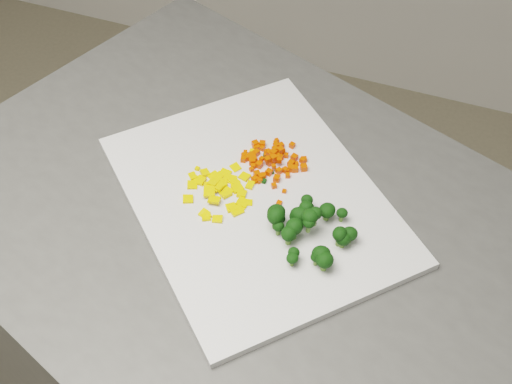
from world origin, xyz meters
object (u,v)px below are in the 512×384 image
(carrot_pile, at_px, (273,158))
(broccoli_pile, at_px, (311,226))
(cutting_board, at_px, (256,199))
(counter_block, at_px, (253,377))
(pepper_pile, at_px, (216,189))

(carrot_pile, distance_m, broccoli_pile, 0.14)
(cutting_board, bearing_deg, carrot_pile, 88.83)
(counter_block, bearing_deg, pepper_pile, 158.22)
(broccoli_pile, bearing_deg, carrot_pile, 129.21)
(carrot_pile, bearing_deg, broccoli_pile, -50.79)
(counter_block, relative_size, carrot_pile, 10.07)
(counter_block, height_order, pepper_pile, pepper_pile)
(counter_block, relative_size, cutting_board, 2.24)
(cutting_board, xyz_separation_m, carrot_pile, (0.00, 0.07, 0.02))
(pepper_pile, relative_size, broccoli_pile, 0.97)
(pepper_pile, xyz_separation_m, broccoli_pile, (0.15, -0.03, 0.02))
(counter_block, bearing_deg, cutting_board, 102.09)
(carrot_pile, relative_size, pepper_pile, 0.86)
(pepper_pile, bearing_deg, carrot_pile, 54.69)
(carrot_pile, bearing_deg, cutting_board, -91.17)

